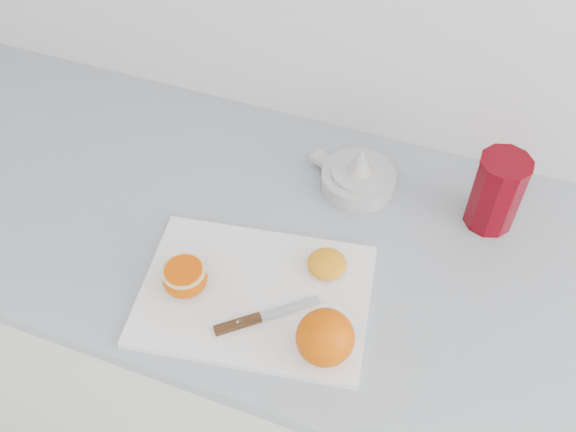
{
  "coord_description": "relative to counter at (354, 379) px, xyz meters",
  "views": [
    {
      "loc": [
        -0.1,
        1.03,
        1.75
      ],
      "look_at": [
        -0.35,
        1.68,
        0.96
      ],
      "focal_mm": 40.0,
      "sensor_mm": 36.0,
      "label": 1
    }
  ],
  "objects": [
    {
      "name": "counter",
      "position": [
        0.0,
        0.0,
        0.0
      ],
      "size": [
        2.49,
        0.64,
        0.89
      ],
      "color": "white",
      "rests_on": "ground"
    },
    {
      "name": "cutting_board",
      "position": [
        -0.16,
        -0.15,
        0.45
      ],
      "size": [
        0.4,
        0.32,
        0.01
      ],
      "primitive_type": "cube",
      "rotation": [
        0.0,
        0.0,
        0.17
      ],
      "color": "white",
      "rests_on": "counter"
    },
    {
      "name": "whole_orange",
      "position": [
        -0.02,
        -0.21,
        0.5
      ],
      "size": [
        0.09,
        0.09,
        0.09
      ],
      "color": "orange",
      "rests_on": "cutting_board"
    },
    {
      "name": "half_orange",
      "position": [
        -0.26,
        -0.17,
        0.48
      ],
      "size": [
        0.07,
        0.07,
        0.04
      ],
      "color": "orange",
      "rests_on": "cutting_board"
    },
    {
      "name": "squeezed_shell",
      "position": [
        -0.06,
        -0.06,
        0.47
      ],
      "size": [
        0.06,
        0.06,
        0.03
      ],
      "color": "orange",
      "rests_on": "cutting_board"
    },
    {
      "name": "paring_knife",
      "position": [
        -0.15,
        -0.2,
        0.46
      ],
      "size": [
        0.14,
        0.12,
        0.01
      ],
      "color": "#422511",
      "rests_on": "cutting_board"
    },
    {
      "name": "citrus_juicer",
      "position": [
        -0.07,
        0.15,
        0.47
      ],
      "size": [
        0.17,
        0.14,
        0.09
      ],
      "color": "silver",
      "rests_on": "counter"
    },
    {
      "name": "red_tumbler",
      "position": [
        0.17,
        0.15,
        0.51
      ],
      "size": [
        0.09,
        0.09,
        0.14
      ],
      "color": "#67000A",
      "rests_on": "counter"
    }
  ]
}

